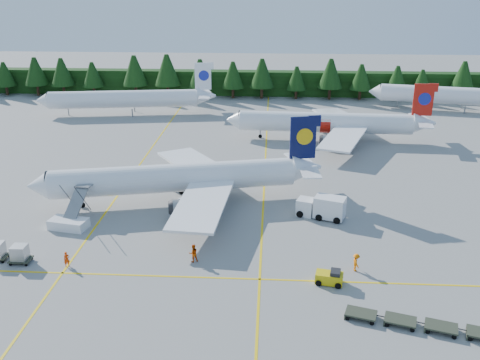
# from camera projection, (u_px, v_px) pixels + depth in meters

# --- Properties ---
(ground) EXTENTS (320.00, 320.00, 0.00)m
(ground) POSITION_uv_depth(u_px,v_px,m) (207.00, 249.00, 58.91)
(ground) COLOR gray
(ground) RESTS_ON ground
(taxi_stripe_a) EXTENTS (0.25, 120.00, 0.01)m
(taxi_stripe_a) POSITION_uv_depth(u_px,v_px,m) (128.00, 181.00, 78.34)
(taxi_stripe_a) COLOR yellow
(taxi_stripe_a) RESTS_ON ground
(taxi_stripe_b) EXTENTS (0.25, 120.00, 0.01)m
(taxi_stripe_b) POSITION_uv_depth(u_px,v_px,m) (264.00, 184.00, 77.22)
(taxi_stripe_b) COLOR yellow
(taxi_stripe_b) RESTS_ON ground
(taxi_stripe_cross) EXTENTS (80.00, 0.25, 0.01)m
(taxi_stripe_cross) POSITION_uv_depth(u_px,v_px,m) (200.00, 277.00, 53.32)
(taxi_stripe_cross) COLOR yellow
(taxi_stripe_cross) RESTS_ON ground
(treeline_hedge) EXTENTS (220.00, 4.00, 6.00)m
(treeline_hedge) POSITION_uv_depth(u_px,v_px,m) (245.00, 83.00, 134.30)
(treeline_hedge) COLOR black
(treeline_hedge) RESTS_ON ground
(airliner_navy) EXTENTS (36.96, 30.08, 10.90)m
(airliner_navy) POSITION_uv_depth(u_px,v_px,m) (170.00, 179.00, 70.05)
(airliner_navy) COLOR white
(airliner_navy) RESTS_ON ground
(airliner_red) EXTENTS (36.66, 30.13, 10.66)m
(airliner_red) POSITION_uv_depth(u_px,v_px,m) (322.00, 123.00, 97.07)
(airliner_red) COLOR white
(airliner_red) RESTS_ON ground
(airliner_far_left) EXTENTS (37.14, 8.76, 10.84)m
(airliner_far_left) POSITION_uv_depth(u_px,v_px,m) (119.00, 99.00, 115.01)
(airliner_far_left) COLOR white
(airliner_far_left) RESTS_ON ground
(airliner_far_right) EXTENTS (37.80, 10.40, 11.09)m
(airliner_far_right) POSITION_uv_depth(u_px,v_px,m) (451.00, 95.00, 118.24)
(airliner_far_right) COLOR white
(airliner_far_right) RESTS_ON ground
(airstairs) EXTENTS (4.80, 6.52, 4.00)m
(airstairs) POSITION_uv_depth(u_px,v_px,m) (70.00, 220.00, 63.72)
(airstairs) COLOR white
(airstairs) RESTS_ON ground
(service_truck) EXTENTS (6.26, 3.95, 2.84)m
(service_truck) POSITION_uv_depth(u_px,v_px,m) (321.00, 207.00, 66.15)
(service_truck) COLOR silver
(service_truck) RESTS_ON ground
(baggage_tug) EXTENTS (2.85, 1.90, 1.41)m
(baggage_tug) POSITION_uv_depth(u_px,v_px,m) (330.00, 277.00, 52.03)
(baggage_tug) COLOR #D5BC0B
(baggage_tug) RESTS_ON ground
(dolly_train) EXTENTS (16.00, 5.38, 0.16)m
(dolly_train) POSITION_uv_depth(u_px,v_px,m) (441.00, 326.00, 45.06)
(dolly_train) COLOR #2E3425
(dolly_train) RESTS_ON ground
(uld_pair) EXTENTS (4.92, 2.15, 1.66)m
(uld_pair) POSITION_uv_depth(u_px,v_px,m) (8.00, 252.00, 55.96)
(uld_pair) COLOR #2E3425
(uld_pair) RESTS_ON ground
(crew_a) EXTENTS (0.72, 0.66, 1.65)m
(crew_a) POSITION_uv_depth(u_px,v_px,m) (67.00, 259.00, 55.06)
(crew_a) COLOR red
(crew_a) RESTS_ON ground
(crew_b) EXTENTS (1.18, 1.06, 1.99)m
(crew_b) POSITION_uv_depth(u_px,v_px,m) (193.00, 253.00, 55.94)
(crew_b) COLOR #D64704
(crew_b) RESTS_ON ground
(crew_c) EXTENTS (0.67, 0.87, 1.90)m
(crew_c) POSITION_uv_depth(u_px,v_px,m) (356.00, 262.00, 54.20)
(crew_c) COLOR orange
(crew_c) RESTS_ON ground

